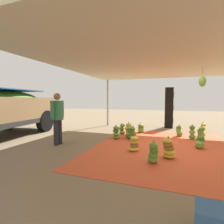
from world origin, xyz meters
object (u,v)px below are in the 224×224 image
(banana_bunch_14, at_px, (129,130))
(banana_bunch_1, at_px, (133,134))
(banana_bunch_3, at_px, (179,131))
(banana_bunch_0, at_px, (141,128))
(banana_bunch_9, at_px, (116,133))
(banana_bunch_5, at_px, (168,149))
(banana_bunch_6, at_px, (153,153))
(banana_bunch_11, at_px, (192,133))
(banana_bunch_2, at_px, (134,144))
(worker_0, at_px, (57,115))
(banana_bunch_10, at_px, (203,130))
(banana_bunch_8, at_px, (131,133))
(banana_bunch_4, at_px, (201,133))
(banana_bunch_13, at_px, (200,142))
(speaker_stack, at_px, (169,108))
(banana_bunch_7, at_px, (122,129))

(banana_bunch_14, bearing_deg, banana_bunch_1, -154.24)
(banana_bunch_3, xyz_separation_m, banana_bunch_14, (-0.70, 1.95, 0.04))
(banana_bunch_0, bearing_deg, banana_bunch_9, 158.20)
(banana_bunch_5, distance_m, banana_bunch_6, 0.61)
(banana_bunch_11, relative_size, banana_bunch_14, 0.97)
(banana_bunch_2, xyz_separation_m, banana_bunch_14, (1.94, 0.65, 0.05))
(banana_bunch_0, xyz_separation_m, worker_0, (-3.06, 2.25, 0.81))
(banana_bunch_2, bearing_deg, banana_bunch_14, 18.48)
(banana_bunch_10, bearing_deg, banana_bunch_8, 120.64)
(banana_bunch_4, height_order, banana_bunch_6, banana_bunch_6)
(worker_0, bearing_deg, banana_bunch_9, -48.34)
(banana_bunch_9, height_order, banana_bunch_10, banana_bunch_10)
(banana_bunch_9, bearing_deg, banana_bunch_13, -97.91)
(speaker_stack, bearing_deg, banana_bunch_8, 158.39)
(banana_bunch_0, xyz_separation_m, banana_bunch_14, (-1.00, 0.33, 0.06))
(banana_bunch_9, relative_size, banana_bunch_13, 1.23)
(banana_bunch_3, bearing_deg, banana_bunch_5, 173.42)
(banana_bunch_4, xyz_separation_m, speaker_stack, (2.41, 1.24, 0.86))
(banana_bunch_3, height_order, banana_bunch_5, banana_bunch_5)
(banana_bunch_1, bearing_deg, banana_bunch_7, 33.15)
(banana_bunch_10, bearing_deg, banana_bunch_0, 94.92)
(banana_bunch_0, distance_m, worker_0, 3.88)
(banana_bunch_4, height_order, banana_bunch_14, banana_bunch_14)
(banana_bunch_8, distance_m, worker_0, 2.79)
(banana_bunch_3, relative_size, banana_bunch_7, 1.00)
(banana_bunch_2, distance_m, banana_bunch_5, 1.01)
(banana_bunch_0, height_order, banana_bunch_6, banana_bunch_6)
(banana_bunch_10, bearing_deg, banana_bunch_9, 120.08)
(banana_bunch_1, distance_m, banana_bunch_6, 2.26)
(banana_bunch_6, xyz_separation_m, banana_bunch_14, (2.77, 1.28, 0.01))
(banana_bunch_1, height_order, banana_bunch_11, banana_bunch_11)
(banana_bunch_2, height_order, banana_bunch_11, banana_bunch_11)
(banana_bunch_5, distance_m, banana_bunch_8, 2.35)
(banana_bunch_13, bearing_deg, banana_bunch_5, 143.71)
(banana_bunch_1, relative_size, banana_bunch_9, 1.02)
(banana_bunch_9, height_order, banana_bunch_14, banana_bunch_14)
(banana_bunch_5, bearing_deg, banana_bunch_9, 50.22)
(banana_bunch_11, bearing_deg, banana_bunch_14, 97.02)
(banana_bunch_6, bearing_deg, banana_bunch_1, 24.52)
(banana_bunch_13, bearing_deg, banana_bunch_1, 81.55)
(banana_bunch_2, relative_size, speaker_stack, 0.23)
(banana_bunch_4, relative_size, banana_bunch_8, 0.97)
(banana_bunch_11, relative_size, speaker_stack, 0.26)
(banana_bunch_11, bearing_deg, banana_bunch_9, 108.95)
(banana_bunch_1, xyz_separation_m, banana_bunch_13, (-0.32, -2.16, -0.04))
(banana_bunch_4, relative_size, banana_bunch_6, 0.92)
(banana_bunch_9, xyz_separation_m, banana_bunch_11, (0.94, -2.73, 0.01))
(banana_bunch_2, xyz_separation_m, banana_bunch_6, (-0.83, -0.63, 0.04))
(banana_bunch_1, height_order, banana_bunch_10, banana_bunch_10)
(banana_bunch_1, height_order, banana_bunch_8, banana_bunch_1)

